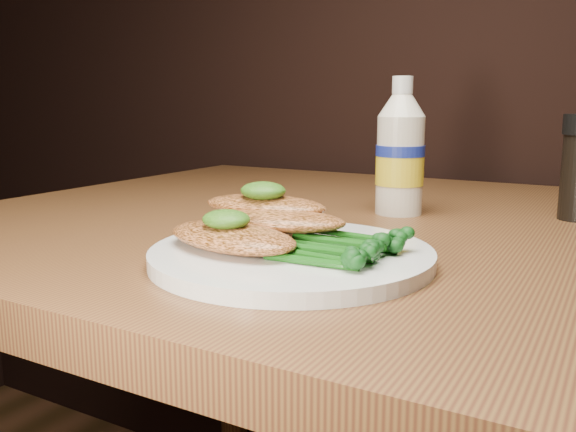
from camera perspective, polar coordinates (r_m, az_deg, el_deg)
The scene contains 8 objects.
plate at distance 0.52m, azimuth 0.33°, elevation -3.72°, with size 0.24×0.24×0.01m, color white.
chicken_front at distance 0.51m, azimuth -5.32°, elevation -1.98°, with size 0.13×0.07×0.02m, color #D07642.
chicken_mid at distance 0.54m, azimuth -0.91°, elevation -0.39°, with size 0.12×0.06×0.02m, color #D07642.
chicken_back at distance 0.57m, azimuth -2.17°, elevation 1.02°, with size 0.12×0.06×0.02m, color #D07642.
pesto_front at distance 0.51m, azimuth -5.85°, elevation -0.31°, with size 0.04×0.04×0.02m, color #143207.
pesto_back at distance 0.56m, azimuth -2.36°, elevation 2.39°, with size 0.04×0.04×0.02m, color #143207.
broccolini_bundle at distance 0.49m, azimuth 4.29°, elevation -2.61°, with size 0.12×0.09×0.02m, color #155312, non-canonical shape.
mayo_bottle at distance 0.74m, azimuth 10.56°, elevation 6.49°, with size 0.06×0.06×0.16m, color beige, non-canonical shape.
Camera 1 is at (0.16, 0.40, 0.89)m, focal length 37.71 mm.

